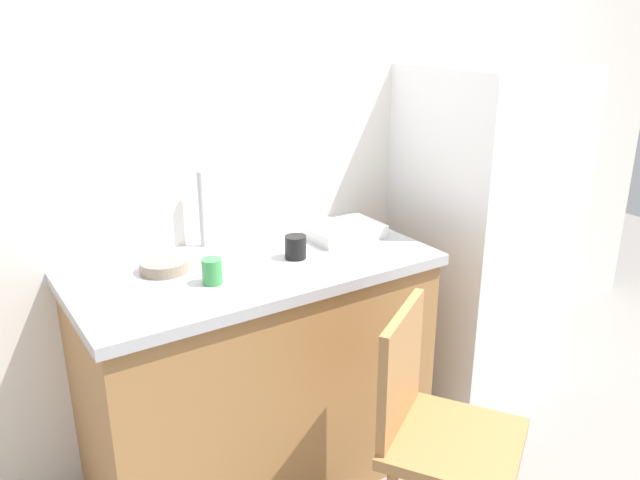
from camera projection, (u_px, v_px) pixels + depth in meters
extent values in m
cube|color=white|center=(293.00, 119.00, 2.59)|extent=(4.80, 0.10, 2.65)
cube|color=#A87542|center=(257.00, 378.00, 2.43)|extent=(1.23, 0.60, 0.86)
cube|color=#B7B7BC|center=(253.00, 268.00, 2.28)|extent=(1.27, 0.64, 0.04)
cylinder|color=#B7B7BC|center=(202.00, 209.00, 2.38)|extent=(0.02, 0.02, 0.29)
cube|color=white|center=(482.00, 238.00, 2.91)|extent=(0.63, 0.60, 1.53)
cylinder|color=#A87542|center=(417.00, 465.00, 2.27)|extent=(0.04, 0.04, 0.45)
cube|color=#A87542|center=(454.00, 443.00, 2.00)|extent=(0.55, 0.55, 0.04)
cube|color=#A87542|center=(401.00, 369.00, 2.00)|extent=(0.32, 0.22, 0.40)
cube|color=white|center=(344.00, 231.00, 2.51)|extent=(0.28, 0.20, 0.05)
cylinder|color=gray|center=(164.00, 266.00, 2.19)|extent=(0.16, 0.16, 0.04)
cylinder|color=green|center=(212.00, 271.00, 2.08)|extent=(0.07, 0.07, 0.08)
cylinder|color=black|center=(296.00, 247.00, 2.30)|extent=(0.08, 0.08, 0.08)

